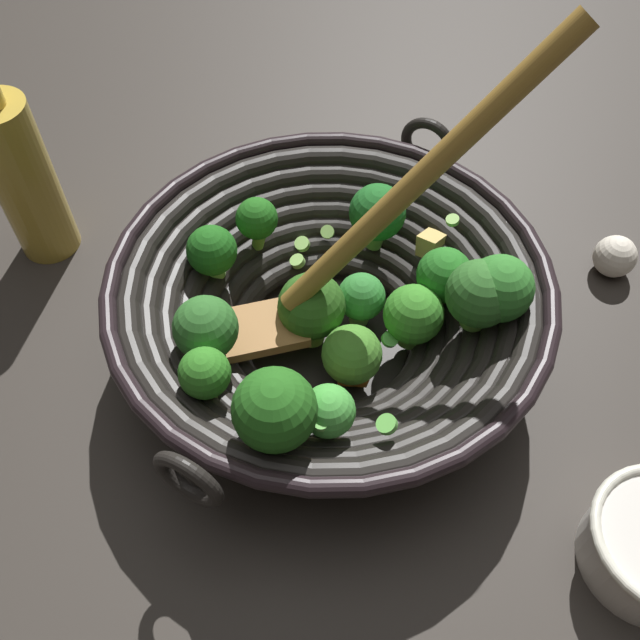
% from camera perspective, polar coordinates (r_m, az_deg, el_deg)
% --- Properties ---
extents(ground_plane, '(4.00, 4.00, 0.00)m').
position_cam_1_polar(ground_plane, '(0.63, 0.71, -2.20)').
color(ground_plane, '#332D28').
extents(wok, '(0.36, 0.40, 0.30)m').
position_cam_1_polar(wok, '(0.57, 0.99, 1.32)').
color(wok, black).
rests_on(wok, ground).
extents(cooking_oil_bottle, '(0.06, 0.06, 0.22)m').
position_cam_1_polar(cooking_oil_bottle, '(0.70, -23.24, 10.86)').
color(cooking_oil_bottle, gold).
rests_on(cooking_oil_bottle, ground).
extents(garlic_bulb, '(0.04, 0.04, 0.04)m').
position_cam_1_polar(garlic_bulb, '(0.73, 23.02, 4.82)').
color(garlic_bulb, silver).
rests_on(garlic_bulb, ground).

